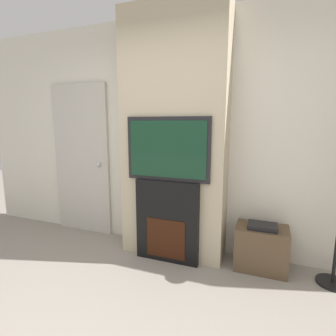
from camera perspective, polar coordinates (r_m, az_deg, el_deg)
The scene contains 6 objects.
wall_back at distance 3.11m, azimuth 2.70°, elevation 6.96°, with size 6.00×0.06×2.70m.
chimney_breast at distance 2.90m, azimuth 1.34°, elevation 6.76°, with size 1.16×0.38×2.70m.
fireplace at distance 2.91m, azimuth -0.01°, elevation -11.46°, with size 0.70×0.15×0.90m.
television at distance 2.73m, azimuth -0.02°, elevation 4.13°, with size 0.91×0.07×0.67m.
media_stand at distance 2.99m, azimuth 19.61°, elevation -15.93°, with size 0.52×0.35×0.50m.
entry_door at distance 3.77m, azimuth -18.28°, elevation 1.70°, with size 0.86×0.09×2.01m.
Camera 1 is at (0.96, -0.92, 1.51)m, focal length 28.00 mm.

